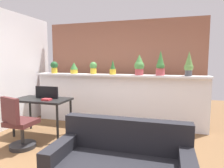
{
  "coord_description": "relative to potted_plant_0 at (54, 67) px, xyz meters",
  "views": [
    {
      "loc": [
        1.27,
        -2.43,
        1.49
      ],
      "look_at": [
        0.2,
        1.05,
        1.08
      ],
      "focal_mm": 32.22,
      "sensor_mm": 36.0,
      "label": 1
    }
  ],
  "objects": [
    {
      "name": "ground_plane",
      "position": [
        1.58,
        -1.94,
        -1.35
      ],
      "size": [
        12.0,
        12.0,
        0.0
      ],
      "primitive_type": "plane",
      "color": "brown"
    },
    {
      "name": "divider_wall",
      "position": [
        1.58,
        0.06,
        -0.78
      ],
      "size": [
        4.02,
        0.16,
        1.15
      ],
      "primitive_type": "cube",
      "color": "white",
      "rests_on": "ground"
    },
    {
      "name": "plant_shelf",
      "position": [
        1.58,
        0.02,
        -0.18
      ],
      "size": [
        4.02,
        0.34,
        0.04
      ],
      "primitive_type": "cube",
      "color": "white",
      "rests_on": "divider_wall"
    },
    {
      "name": "brick_wall_behind",
      "position": [
        1.58,
        0.66,
        -0.1
      ],
      "size": [
        4.02,
        0.1,
        2.5
      ],
      "primitive_type": "cube",
      "color": "#935B47",
      "rests_on": "ground"
    },
    {
      "name": "potted_plant_0",
      "position": [
        0.0,
        0.0,
        0.0
      ],
      "size": [
        0.18,
        0.18,
        0.29
      ],
      "color": "gold",
      "rests_on": "plant_shelf"
    },
    {
      "name": "potted_plant_1",
      "position": [
        0.54,
        0.02,
        -0.02
      ],
      "size": [
        0.18,
        0.18,
        0.27
      ],
      "color": "gold",
      "rests_on": "plant_shelf"
    },
    {
      "name": "potted_plant_2",
      "position": [
        1.03,
        0.05,
        -0.01
      ],
      "size": [
        0.17,
        0.17,
        0.28
      ],
      "color": "gold",
      "rests_on": "plant_shelf"
    },
    {
      "name": "potted_plant_3",
      "position": [
        1.53,
        -0.0,
        -0.02
      ],
      "size": [
        0.14,
        0.14,
        0.33
      ],
      "color": "gold",
      "rests_on": "plant_shelf"
    },
    {
      "name": "potted_plant_4",
      "position": [
        2.13,
        0.01,
        0.06
      ],
      "size": [
        0.22,
        0.22,
        0.45
      ],
      "color": "#B7474C",
      "rests_on": "plant_shelf"
    },
    {
      "name": "potted_plant_5",
      "position": [
        2.58,
        0.0,
        0.07
      ],
      "size": [
        0.18,
        0.18,
        0.52
      ],
      "color": "#B7474C",
      "rests_on": "plant_shelf"
    },
    {
      "name": "potted_plant_6",
      "position": [
        3.14,
        0.01,
        0.08
      ],
      "size": [
        0.18,
        0.18,
        0.5
      ],
      "color": "#4C4C51",
      "rests_on": "plant_shelf"
    },
    {
      "name": "desk",
      "position": [
        0.35,
        -1.01,
        -0.69
      ],
      "size": [
        1.1,
        0.6,
        0.75
      ],
      "color": "black",
      "rests_on": "ground"
    },
    {
      "name": "tv_monitor",
      "position": [
        0.41,
        -0.93,
        -0.48
      ],
      "size": [
        0.5,
        0.04,
        0.24
      ],
      "primitive_type": "cube",
      "color": "black",
      "rests_on": "desk"
    },
    {
      "name": "office_chair",
      "position": [
        0.37,
        -1.68,
        -0.97
      ],
      "size": [
        0.5,
        0.5,
        0.91
      ],
      "color": "#262628",
      "rests_on": "ground"
    },
    {
      "name": "side_cube_shelf",
      "position": [
        1.3,
        -1.12,
        -1.1
      ],
      "size": [
        0.4,
        0.41,
        0.5
      ],
      "color": "#4C4238",
      "rests_on": "ground"
    },
    {
      "name": "book_on_desk",
      "position": [
        0.55,
        -1.14,
        -0.59
      ],
      "size": [
        0.17,
        0.12,
        0.04
      ],
      "primitive_type": "cube",
      "color": "#B22D33",
      "rests_on": "desk"
    }
  ]
}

